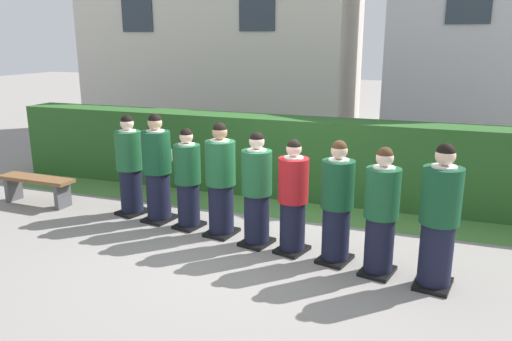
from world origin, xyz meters
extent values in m
plane|color=gray|center=(0.00, 0.00, 0.00)|extent=(60.00, 60.00, 0.00)
cylinder|color=black|center=(-2.33, 0.47, 0.37)|extent=(0.36, 0.36, 0.75)
cube|color=black|center=(-2.33, 0.47, 0.03)|extent=(0.49, 0.55, 0.05)
cylinder|color=#1E5B33|center=(-2.33, 0.47, 1.06)|extent=(0.42, 0.42, 0.62)
cylinder|color=white|center=(-2.33, 0.47, 1.37)|extent=(0.26, 0.26, 0.03)
cube|color=#236038|center=(-2.27, 0.66, 1.18)|extent=(0.04, 0.02, 0.27)
sphere|color=beige|center=(-2.33, 0.47, 1.49)|extent=(0.21, 0.21, 0.21)
sphere|color=black|center=(-2.33, 0.47, 1.53)|extent=(0.19, 0.19, 0.19)
cube|color=white|center=(-2.25, 0.73, 0.96)|extent=(0.15, 0.05, 0.20)
cylinder|color=black|center=(-1.74, 0.34, 0.39)|extent=(0.37, 0.37, 0.78)
cube|color=black|center=(-1.74, 0.34, 0.03)|extent=(0.46, 0.54, 0.05)
cylinder|color=#144728|center=(-1.74, 0.34, 1.10)|extent=(0.44, 0.44, 0.64)
cylinder|color=white|center=(-1.74, 0.34, 1.43)|extent=(0.27, 0.27, 0.03)
cube|color=navy|center=(-1.71, 0.55, 1.23)|extent=(0.04, 0.02, 0.28)
sphere|color=tan|center=(-1.74, 0.34, 1.55)|extent=(0.22, 0.22, 0.22)
sphere|color=black|center=(-1.74, 0.34, 1.59)|extent=(0.20, 0.20, 0.20)
cube|color=white|center=(-1.70, 0.62, 1.00)|extent=(0.15, 0.03, 0.20)
cylinder|color=black|center=(-1.17, 0.23, 0.35)|extent=(0.33, 0.33, 0.70)
cube|color=black|center=(-1.17, 0.23, 0.03)|extent=(0.43, 0.50, 0.05)
cylinder|color=#19512D|center=(-1.17, 0.23, 0.99)|extent=(0.40, 0.40, 0.58)
cylinder|color=white|center=(-1.17, 0.23, 1.28)|extent=(0.25, 0.25, 0.03)
cube|color=navy|center=(-1.13, 0.42, 1.10)|extent=(0.04, 0.02, 0.25)
sphere|color=beige|center=(-1.17, 0.23, 1.40)|extent=(0.20, 0.20, 0.20)
sphere|color=black|center=(-1.17, 0.23, 1.43)|extent=(0.18, 0.18, 0.18)
cylinder|color=black|center=(-0.59, 0.13, 0.38)|extent=(0.36, 0.36, 0.76)
cube|color=black|center=(-0.59, 0.13, 0.03)|extent=(0.45, 0.53, 0.05)
cylinder|color=#1E5B33|center=(-0.59, 0.13, 1.08)|extent=(0.43, 0.43, 0.63)
cylinder|color=white|center=(-0.59, 0.13, 1.40)|extent=(0.27, 0.27, 0.03)
cube|color=#236038|center=(-0.56, 0.33, 1.20)|extent=(0.04, 0.02, 0.28)
sphere|color=tan|center=(-0.59, 0.13, 1.52)|extent=(0.22, 0.22, 0.22)
sphere|color=black|center=(-0.59, 0.13, 1.56)|extent=(0.20, 0.20, 0.20)
cube|color=white|center=(-0.54, 0.40, 0.98)|extent=(0.15, 0.03, 0.20)
cylinder|color=black|center=(0.02, -0.04, 0.37)|extent=(0.35, 0.35, 0.73)
cube|color=black|center=(0.02, -0.04, 0.03)|extent=(0.46, 0.53, 0.05)
cylinder|color=#1E5B33|center=(0.02, -0.04, 1.03)|extent=(0.41, 0.41, 0.60)
cylinder|color=white|center=(0.02, -0.04, 1.34)|extent=(0.26, 0.26, 0.03)
cube|color=navy|center=(0.07, 0.16, 1.15)|extent=(0.04, 0.02, 0.27)
sphere|color=beige|center=(0.02, -0.04, 1.46)|extent=(0.21, 0.21, 0.21)
sphere|color=black|center=(0.02, -0.04, 1.49)|extent=(0.19, 0.19, 0.19)
cylinder|color=black|center=(0.56, -0.11, 0.35)|extent=(0.34, 0.34, 0.71)
cube|color=black|center=(0.56, -0.11, 0.03)|extent=(0.46, 0.52, 0.05)
cylinder|color=#AD191E|center=(0.56, -0.11, 1.00)|extent=(0.40, 0.40, 0.58)
cylinder|color=white|center=(0.56, -0.11, 1.30)|extent=(0.25, 0.25, 0.03)
cube|color=#236038|center=(0.61, 0.07, 1.12)|extent=(0.04, 0.02, 0.26)
sphere|color=beige|center=(0.56, -0.11, 1.41)|extent=(0.20, 0.20, 0.20)
sphere|color=black|center=(0.56, -0.11, 1.45)|extent=(0.18, 0.18, 0.18)
cylinder|color=black|center=(1.16, -0.21, 0.36)|extent=(0.35, 0.35, 0.73)
cube|color=black|center=(1.16, -0.21, 0.03)|extent=(0.46, 0.53, 0.05)
cylinder|color=#144728|center=(1.16, -0.21, 1.03)|extent=(0.41, 0.41, 0.60)
cylinder|color=white|center=(1.16, -0.21, 1.34)|extent=(0.26, 0.26, 0.03)
cube|color=#236038|center=(1.20, -0.02, 1.15)|extent=(0.04, 0.02, 0.27)
sphere|color=beige|center=(1.16, -0.21, 1.45)|extent=(0.21, 0.21, 0.21)
sphere|color=#472D19|center=(1.16, -0.21, 1.49)|extent=(0.19, 0.19, 0.19)
cube|color=white|center=(1.22, 0.04, 0.94)|extent=(0.15, 0.04, 0.20)
cylinder|color=black|center=(1.72, -0.38, 0.36)|extent=(0.35, 0.35, 0.73)
cube|color=black|center=(1.72, -0.38, 0.03)|extent=(0.45, 0.52, 0.05)
cylinder|color=#19512D|center=(1.72, -0.38, 1.02)|extent=(0.41, 0.41, 0.60)
cylinder|color=white|center=(1.72, -0.38, 1.33)|extent=(0.25, 0.25, 0.03)
cube|color=gold|center=(1.76, -0.19, 1.14)|extent=(0.04, 0.02, 0.26)
sphere|color=beige|center=(1.72, -0.38, 1.45)|extent=(0.20, 0.20, 0.20)
sphere|color=#472D19|center=(1.72, -0.38, 1.48)|extent=(0.19, 0.19, 0.19)
cube|color=white|center=(1.77, -0.12, 0.94)|extent=(0.15, 0.04, 0.20)
cylinder|color=black|center=(2.36, -0.50, 0.39)|extent=(0.37, 0.37, 0.78)
cube|color=black|center=(2.36, -0.50, 0.03)|extent=(0.47, 0.54, 0.05)
cylinder|color=#144728|center=(2.36, -0.50, 1.10)|extent=(0.44, 0.44, 0.64)
cylinder|color=white|center=(2.36, -0.50, 1.42)|extent=(0.27, 0.27, 0.03)
cube|color=#236038|center=(2.40, -0.30, 1.23)|extent=(0.04, 0.02, 0.28)
sphere|color=beige|center=(2.36, -0.50, 1.55)|extent=(0.22, 0.22, 0.22)
sphere|color=black|center=(2.36, -0.50, 1.59)|extent=(0.20, 0.20, 0.20)
cube|color=#285623|center=(0.00, 2.31, 0.71)|extent=(11.56, 0.70, 1.43)
cube|color=beige|center=(-3.64, 7.31, 2.83)|extent=(7.35, 3.48, 5.66)
cube|color=#2D3842|center=(-5.29, 5.55, 3.51)|extent=(0.90, 0.04, 1.10)
cube|color=#2D3842|center=(-1.98, 5.55, 3.51)|extent=(0.90, 0.04, 1.10)
cube|color=brown|center=(-4.14, 0.33, 0.45)|extent=(1.41, 0.41, 0.06)
cube|color=#4C4C51|center=(-4.69, 0.35, 0.21)|extent=(0.09, 0.32, 0.42)
cube|color=#4C4C51|center=(-3.59, 0.31, 0.21)|extent=(0.09, 0.32, 0.42)
cube|color=#477A38|center=(0.00, 1.51, 0.00)|extent=(11.56, 0.90, 0.01)
camera|label=1|loc=(2.23, -6.16, 2.77)|focal=35.14mm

